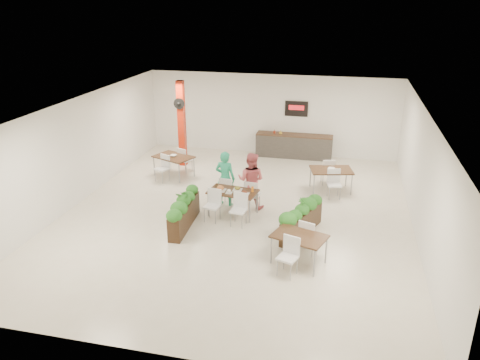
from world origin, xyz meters
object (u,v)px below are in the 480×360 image
diner_man (225,178)px  side_table_c (299,240)px  side_table_a (174,159)px  main_table (233,195)px  planter_right (302,217)px  red_column (182,123)px  side_table_b (331,173)px  service_counter (294,145)px  diner_woman (251,180)px  planter_left (184,209)px

diner_man → side_table_c: size_ratio=1.03×
side_table_a → main_table: bearing=-20.1°
planter_right → side_table_a: size_ratio=1.16×
red_column → side_table_b: size_ratio=1.91×
service_counter → diner_woman: service_counter is taller
service_counter → side_table_a: (-3.90, -3.10, 0.15)m
service_counter → side_table_a: service_counter is taller
red_column → diner_man: red_column is taller
diner_man → diner_woman: 0.80m
planter_left → side_table_a: (-1.67, 3.66, 0.11)m
diner_woman → side_table_a: 3.75m
red_column → planter_right: bearing=-42.8°
diner_woman → planter_left: size_ratio=0.82×
planter_right → side_table_b: planter_right is taller
side_table_c → diner_woman: bearing=140.0°
side_table_b → side_table_c: size_ratio=1.00×
diner_man → planter_left: diner_man is taller
planter_left → side_table_b: (3.83, 3.55, 0.11)m
side_table_b → planter_left: bearing=-150.5°
planter_left → red_column: bearing=109.8°
service_counter → planter_right: bearing=-81.4°
planter_left → side_table_b: 5.22m
diner_woman → planter_right: bearing=147.6°
diner_man → planter_right: bearing=157.9°
main_table → side_table_a: same height
diner_man → side_table_a: bearing=-31.4°
side_table_b → red_column: bearing=153.1°
planter_left → service_counter: bearing=71.7°
planter_left → planter_right: size_ratio=1.09×
red_column → diner_man: 4.13m
red_column → side_table_a: 1.60m
diner_man → side_table_b: (3.10, 1.84, -0.22)m
main_table → planter_left: size_ratio=0.84×
planter_right → side_table_c: planter_right is taller
red_column → diner_man: (2.50, -3.19, -0.78)m
service_counter → side_table_b: (1.60, -3.22, 0.15)m
diner_man → planter_right: size_ratio=0.90×
main_table → red_column: bearing=126.9°
red_column → planter_right: red_column is taller
diner_woman → main_table: bearing=65.6°
diner_woman → planter_right: size_ratio=0.90×
diner_woman → side_table_b: diner_woman is taller
side_table_c → diner_man: bearing=150.1°
main_table → diner_woman: (0.41, 0.65, 0.23)m
planter_left → planter_right: bearing=5.1°
main_table → side_table_a: 3.82m
main_table → side_table_a: size_ratio=1.07×
side_table_a → diner_woman: bearing=-8.5°
main_table → planter_left: 1.54m
side_table_a → side_table_c: bearing=-21.6°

